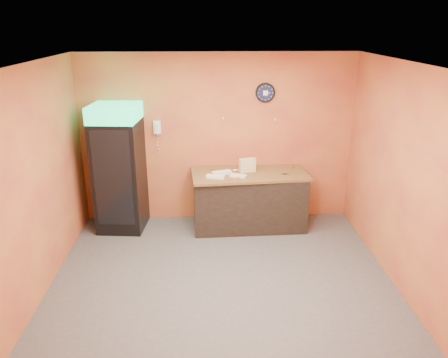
{
  "coord_description": "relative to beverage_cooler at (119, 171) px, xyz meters",
  "views": [
    {
      "loc": [
        -0.18,
        -5.02,
        3.25
      ],
      "look_at": [
        0.05,
        0.6,
        1.2
      ],
      "focal_mm": 35.0,
      "sensor_mm": 36.0,
      "label": 1
    }
  ],
  "objects": [
    {
      "name": "kitchen_tool",
      "position": [
        1.97,
        0.11,
        -0.03
      ],
      "size": [
        0.06,
        0.06,
        0.06
      ],
      "primitive_type": "cylinder",
      "color": "silver",
      "rests_on": "butcher_paper"
    },
    {
      "name": "beverage_cooler",
      "position": [
        0.0,
        0.0,
        0.0
      ],
      "size": [
        0.78,
        0.79,
        2.05
      ],
      "rotation": [
        0.0,
        0.0,
        -0.09
      ],
      "color": "black",
      "rests_on": "floor"
    },
    {
      "name": "wrapped_sandwich_right",
      "position": [
        1.63,
        -0.05,
        -0.04
      ],
      "size": [
        0.34,
        0.22,
        0.04
      ],
      "primitive_type": "cube",
      "rotation": [
        0.0,
        0.0,
        0.34
      ],
      "color": "white",
      "rests_on": "butcher_paper"
    },
    {
      "name": "butcher_paper",
      "position": [
        2.08,
        -0.0,
        -0.08
      ],
      "size": [
        1.92,
        1.01,
        0.04
      ],
      "primitive_type": "cube",
      "rotation": [
        0.0,
        0.0,
        0.08
      ],
      "color": "brown",
      "rests_on": "prep_counter"
    },
    {
      "name": "wall_phone",
      "position": [
        0.6,
        0.34,
        0.62
      ],
      "size": [
        0.12,
        0.1,
        0.21
      ],
      "color": "white",
      "rests_on": "back_wall"
    },
    {
      "name": "back_wall",
      "position": [
        1.58,
        0.4,
        0.4
      ],
      "size": [
        4.5,
        0.02,
        2.8
      ],
      "primitive_type": "cube",
      "color": "#CF833A",
      "rests_on": "floor"
    },
    {
      "name": "left_wall",
      "position": [
        -0.67,
        -1.6,
        0.4
      ],
      "size": [
        0.02,
        4.0,
        2.8
      ],
      "primitive_type": "cube",
      "color": "#CF833A",
      "rests_on": "floor"
    },
    {
      "name": "right_wall",
      "position": [
        3.83,
        -1.6,
        0.4
      ],
      "size": [
        0.02,
        4.0,
        2.8
      ],
      "primitive_type": "cube",
      "color": "#CF833A",
      "rests_on": "floor"
    },
    {
      "name": "wrapped_sandwich_mid",
      "position": [
        1.89,
        -0.2,
        -0.04
      ],
      "size": [
        0.27,
        0.18,
        0.04
      ],
      "primitive_type": "cube",
      "rotation": [
        0.0,
        0.0,
        -0.36
      ],
      "color": "white",
      "rests_on": "butcher_paper"
    },
    {
      "name": "prep_counter",
      "position": [
        2.08,
        -0.0,
        -0.55
      ],
      "size": [
        1.83,
        0.87,
        0.9
      ],
      "primitive_type": "cube",
      "rotation": [
        0.0,
        0.0,
        0.04
      ],
      "color": "black",
      "rests_on": "floor"
    },
    {
      "name": "sub_roll_stack",
      "position": [
        2.05,
        0.04,
        0.05
      ],
      "size": [
        0.28,
        0.16,
        0.22
      ],
      "rotation": [
        0.0,
        0.0,
        0.29
      ],
      "color": "beige",
      "rests_on": "butcher_paper"
    },
    {
      "name": "floor",
      "position": [
        1.58,
        -1.6,
        -1.0
      ],
      "size": [
        4.5,
        4.5,
        0.0
      ],
      "primitive_type": "plane",
      "color": "#47474C",
      "rests_on": "ground"
    },
    {
      "name": "ceiling",
      "position": [
        1.58,
        -1.6,
        1.8
      ],
      "size": [
        4.5,
        4.0,
        0.02
      ],
      "primitive_type": "cube",
      "color": "white",
      "rests_on": "back_wall"
    },
    {
      "name": "wall_clock",
      "position": [
        2.35,
        0.37,
        1.16
      ],
      "size": [
        0.31,
        0.06,
        0.31
      ],
      "color": "black",
      "rests_on": "back_wall"
    },
    {
      "name": "wrapped_sandwich_left",
      "position": [
        1.53,
        -0.23,
        -0.04
      ],
      "size": [
        0.3,
        0.18,
        0.04
      ],
      "primitive_type": "cube",
      "rotation": [
        0.0,
        0.0,
        -0.27
      ],
      "color": "white",
      "rests_on": "butcher_paper"
    }
  ]
}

